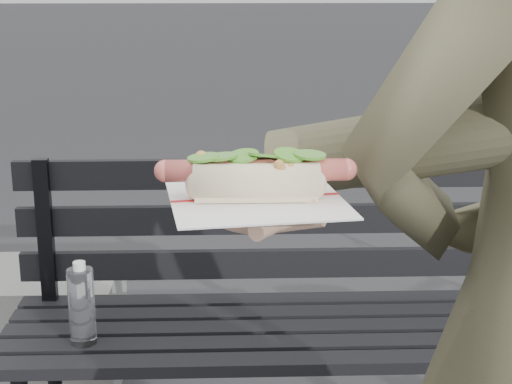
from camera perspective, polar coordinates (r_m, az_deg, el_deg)
park_bench at (r=2.09m, az=2.44°, el=-7.76°), size 1.50×0.44×0.88m
held_hotdog at (r=0.96m, az=11.81°, el=3.08°), size 0.63×0.31×0.20m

